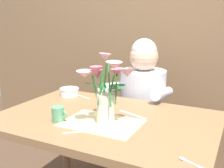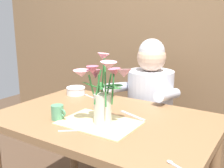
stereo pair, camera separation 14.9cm
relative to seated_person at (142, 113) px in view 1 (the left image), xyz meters
name	(u,v)px [view 1 (the left image)]	position (x,y,z in m)	size (l,w,h in m)	color
wood_panel_backdrop	(163,21)	(0.01, 0.43, 0.69)	(4.00, 0.10, 2.50)	brown
dining_table	(106,133)	(0.01, -0.62, 0.08)	(1.20, 0.80, 0.74)	olive
seated_person	(142,113)	(0.00, 0.00, 0.00)	(0.45, 0.47, 1.14)	#4C4C56
striped_placemat	(102,123)	(0.04, -0.71, 0.18)	(0.40, 0.28, 0.01)	beige
flower_vase	(106,90)	(0.07, -0.72, 0.36)	(0.29, 0.22, 0.36)	silver
ceramic_bowl	(69,91)	(-0.42, -0.35, 0.21)	(0.14, 0.14, 0.06)	white
dinner_knife	(132,115)	(0.13, -0.52, 0.18)	(0.19, 0.02, 0.01)	silver
coffee_cup	(58,114)	(-0.18, -0.78, 0.22)	(0.09, 0.07, 0.08)	#569970
spoon_0	(79,132)	(-0.01, -0.86, 0.18)	(0.10, 0.09, 0.01)	silver
spoon_1	(82,96)	(-0.32, -0.34, 0.18)	(0.12, 0.05, 0.01)	silver
spoon_2	(188,161)	(0.52, -0.90, 0.18)	(0.11, 0.06, 0.01)	silver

